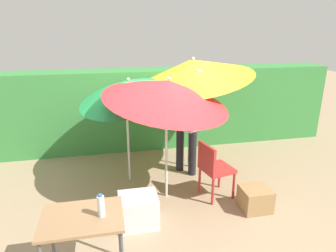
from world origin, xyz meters
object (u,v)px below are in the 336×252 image
at_px(umbrella_rainbow, 127,89).
at_px(umbrella_yellow, 192,70).
at_px(person_vendor, 187,123).
at_px(folding_table, 83,225).
at_px(bottle_water, 101,206).
at_px(umbrella_orange, 168,91).
at_px(chair_plastic, 213,167).
at_px(crate_cardboard, 255,199).
at_px(cooler_box, 138,210).

relative_size(umbrella_rainbow, umbrella_yellow, 0.89).
xyz_separation_m(person_vendor, folding_table, (-1.65, -2.17, -0.25)).
distance_m(umbrella_rainbow, folding_table, 2.37).
bearing_deg(person_vendor, bottle_water, -123.56).
height_order(umbrella_orange, umbrella_yellow, umbrella_yellow).
bearing_deg(chair_plastic, crate_cardboard, -42.40).
relative_size(umbrella_rainbow, crate_cardboard, 4.84).
xyz_separation_m(umbrella_rainbow, bottle_water, (-0.45, -2.12, -0.70)).
xyz_separation_m(umbrella_orange, umbrella_yellow, (0.61, 0.89, 0.15)).
height_order(umbrella_rainbow, person_vendor, umbrella_rainbow).
xyz_separation_m(person_vendor, crate_cardboard, (0.68, -1.34, -0.77)).
bearing_deg(umbrella_rainbow, chair_plastic, -34.10).
height_order(umbrella_yellow, folding_table, umbrella_yellow).
relative_size(umbrella_orange, person_vendor, 1.11).
relative_size(umbrella_yellow, crate_cardboard, 5.44).
xyz_separation_m(umbrella_rainbow, folding_table, (-0.64, -2.09, -0.91)).
xyz_separation_m(umbrella_orange, chair_plastic, (0.67, -0.18, -1.16)).
bearing_deg(crate_cardboard, chair_plastic, 137.60).
relative_size(folding_table, bottle_water, 3.33).
bearing_deg(umbrella_rainbow, cooler_box, -90.49).
relative_size(umbrella_yellow, folding_table, 2.82).
bearing_deg(umbrella_orange, crate_cardboard, -28.50).
height_order(chair_plastic, folding_table, chair_plastic).
bearing_deg(cooler_box, umbrella_orange, 50.09).
bearing_deg(cooler_box, umbrella_rainbow, 89.51).
bearing_deg(folding_table, chair_plastic, 34.87).
relative_size(umbrella_yellow, cooler_box, 4.39).
relative_size(umbrella_yellow, chair_plastic, 2.53).
distance_m(umbrella_orange, bottle_water, 1.94).
xyz_separation_m(crate_cardboard, bottle_water, (-2.14, -0.86, 0.73)).
distance_m(umbrella_yellow, cooler_box, 2.49).
distance_m(umbrella_orange, chair_plastic, 1.36).
bearing_deg(bottle_water, umbrella_orange, 56.94).
bearing_deg(cooler_box, bottle_water, -117.19).
bearing_deg(umbrella_orange, umbrella_yellow, 55.48).
bearing_deg(chair_plastic, umbrella_yellow, 93.31).
distance_m(umbrella_orange, crate_cardboard, 2.01).
xyz_separation_m(umbrella_orange, bottle_water, (-0.97, -1.49, -0.77)).
bearing_deg(umbrella_orange, umbrella_rainbow, 129.75).
relative_size(chair_plastic, folding_table, 1.11).
bearing_deg(umbrella_orange, chair_plastic, -15.20).
distance_m(cooler_box, crate_cardboard, 1.70).
height_order(umbrella_rainbow, umbrella_orange, umbrella_orange).
height_order(umbrella_rainbow, crate_cardboard, umbrella_rainbow).
bearing_deg(umbrella_rainbow, crate_cardboard, -36.73).
distance_m(umbrella_rainbow, umbrella_orange, 0.82).
relative_size(person_vendor, chair_plastic, 2.11).
relative_size(person_vendor, cooler_box, 3.66).
height_order(umbrella_yellow, crate_cardboard, umbrella_yellow).
bearing_deg(folding_table, person_vendor, 52.72).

